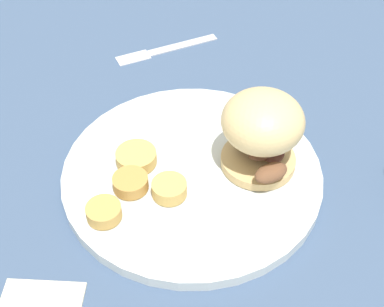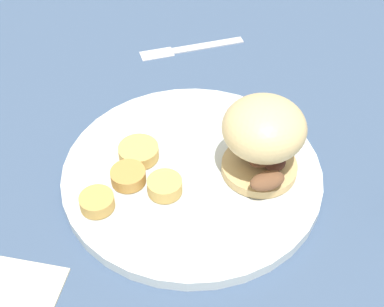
{
  "view_description": "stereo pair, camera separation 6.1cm",
  "coord_description": "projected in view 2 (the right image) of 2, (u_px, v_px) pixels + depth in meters",
  "views": [
    {
      "loc": [
        0.05,
        0.43,
        0.47
      ],
      "look_at": [
        0.0,
        0.0,
        0.04
      ],
      "focal_mm": 50.0,
      "sensor_mm": 36.0,
      "label": 1
    },
    {
      "loc": [
        -0.01,
        0.43,
        0.47
      ],
      "look_at": [
        0.0,
        0.0,
        0.04
      ],
      "focal_mm": 50.0,
      "sensor_mm": 36.0,
      "label": 2
    }
  ],
  "objects": [
    {
      "name": "potato_round_3",
      "position": [
        128.0,
        176.0,
        0.61
      ],
      "size": [
        0.04,
        0.04,
        0.02
      ],
      "primitive_type": "cylinder",
      "color": "#BC8942",
      "rests_on": "dinner_plate"
    },
    {
      "name": "sandwich",
      "position": [
        264.0,
        138.0,
        0.59
      ],
      "size": [
        0.09,
        0.1,
        0.1
      ],
      "color": "tan",
      "rests_on": "dinner_plate"
    },
    {
      "name": "ground_plane",
      "position": [
        192.0,
        178.0,
        0.64
      ],
      "size": [
        4.0,
        4.0,
        0.0
      ],
      "primitive_type": "plane",
      "color": "#3D5170"
    },
    {
      "name": "fork",
      "position": [
        191.0,
        48.0,
        0.83
      ],
      "size": [
        0.16,
        0.07,
        0.0
      ],
      "color": "silver",
      "rests_on": "ground_plane"
    },
    {
      "name": "dinner_plate",
      "position": [
        192.0,
        173.0,
        0.63
      ],
      "size": [
        0.3,
        0.3,
        0.02
      ],
      "color": "silver",
      "rests_on": "ground_plane"
    },
    {
      "name": "potato_round_2",
      "position": [
        139.0,
        152.0,
        0.63
      ],
      "size": [
        0.05,
        0.05,
        0.02
      ],
      "primitive_type": "cylinder",
      "color": "tan",
      "rests_on": "dinner_plate"
    },
    {
      "name": "potato_round_0",
      "position": [
        165.0,
        186.0,
        0.59
      ],
      "size": [
        0.04,
        0.04,
        0.02
      ],
      "primitive_type": "cylinder",
      "color": "tan",
      "rests_on": "dinner_plate"
    },
    {
      "name": "potato_round_1",
      "position": [
        97.0,
        202.0,
        0.58
      ],
      "size": [
        0.04,
        0.04,
        0.02
      ],
      "primitive_type": "cylinder",
      "color": "tan",
      "rests_on": "dinner_plate"
    }
  ]
}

